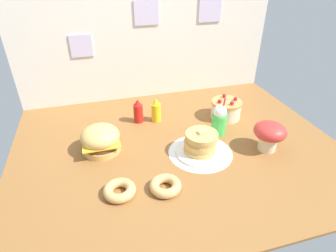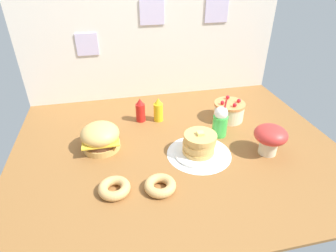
{
  "view_description": "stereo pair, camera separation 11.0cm",
  "coord_description": "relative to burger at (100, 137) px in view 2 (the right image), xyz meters",
  "views": [
    {
      "loc": [
        -0.54,
        -1.64,
        1.23
      ],
      "look_at": [
        -0.04,
        0.1,
        0.13
      ],
      "focal_mm": 29.79,
      "sensor_mm": 36.0,
      "label": 1
    },
    {
      "loc": [
        -0.43,
        -1.66,
        1.23
      ],
      "look_at": [
        -0.04,
        0.1,
        0.13
      ],
      "focal_mm": 29.79,
      "sensor_mm": 36.0,
      "label": 2
    }
  ],
  "objects": [
    {
      "name": "burger",
      "position": [
        0.0,
        0.0,
        0.0
      ],
      "size": [
        0.28,
        0.28,
        0.2
      ],
      "color": "#DBA859",
      "rests_on": "ground_plane"
    },
    {
      "name": "back_wall",
      "position": [
        0.55,
        0.85,
        0.46
      ],
      "size": [
        2.42,
        0.04,
        1.1
      ],
      "color": "silver",
      "rests_on": "ground_plane"
    },
    {
      "name": "ground_plane",
      "position": [
        0.55,
        -0.1,
        -0.11
      ],
      "size": [
        2.42,
        1.91,
        0.02
      ],
      "primitive_type": "cube",
      "color": "brown"
    },
    {
      "name": "mushroom_stool",
      "position": [
        1.18,
        -0.32,
        0.04
      ],
      "size": [
        0.23,
        0.23,
        0.22
      ],
      "color": "beige",
      "rests_on": "ground_plane"
    },
    {
      "name": "donut_pink_glaze",
      "position": [
        0.07,
        -0.48,
        -0.06
      ],
      "size": [
        0.2,
        0.2,
        0.06
      ],
      "color": "tan",
      "rests_on": "ground_plane"
    },
    {
      "name": "layer_cake",
      "position": [
        1.1,
        0.2,
        -0.01
      ],
      "size": [
        0.27,
        0.27,
        0.19
      ],
      "color": "beige",
      "rests_on": "ground_plane"
    },
    {
      "name": "pancake_stack",
      "position": [
        0.69,
        -0.23,
        -0.02
      ],
      "size": [
        0.36,
        0.36,
        0.19
      ],
      "color": "white",
      "rests_on": "doily_mat"
    },
    {
      "name": "donut_chocolate",
      "position": [
        0.34,
        -0.52,
        -0.06
      ],
      "size": [
        0.2,
        0.2,
        0.06
      ],
      "color": "tan",
      "rests_on": "ground_plane"
    },
    {
      "name": "doily_mat",
      "position": [
        0.69,
        -0.23,
        -0.09
      ],
      "size": [
        0.47,
        0.47,
        0.0
      ],
      "primitive_type": "cylinder",
      "color": "white",
      "rests_on": "ground_plane"
    },
    {
      "name": "mustard_bottle",
      "position": [
        0.49,
        0.31,
        0.0
      ],
      "size": [
        0.08,
        0.08,
        0.21
      ],
      "color": "yellow",
      "rests_on": "ground_plane"
    },
    {
      "name": "cream_soda_cup",
      "position": [
        0.92,
        -0.02,
        0.03
      ],
      "size": [
        0.12,
        0.12,
        0.32
      ],
      "color": "green",
      "rests_on": "ground_plane"
    },
    {
      "name": "ketchup_bottle",
      "position": [
        0.34,
        0.34,
        0.0
      ],
      "size": [
        0.08,
        0.08,
        0.21
      ],
      "color": "red",
      "rests_on": "ground_plane"
    }
  ]
}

